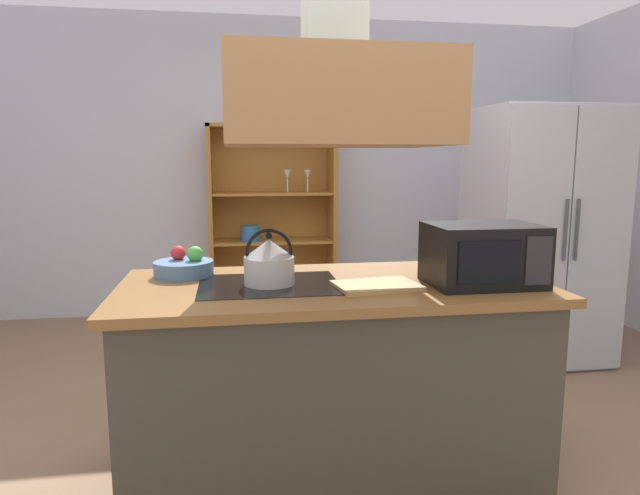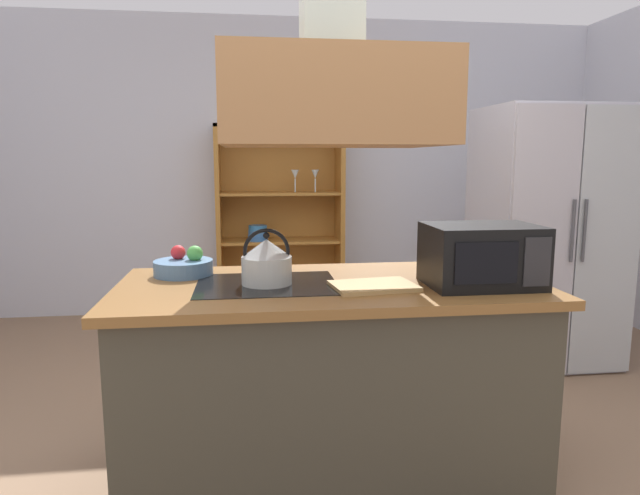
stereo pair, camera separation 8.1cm
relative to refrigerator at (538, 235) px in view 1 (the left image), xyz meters
name	(u,v)px [view 1 (the left image)]	position (x,y,z in m)	size (l,w,h in m)	color
ground_plane	(331,478)	(-1.74, -1.35, -0.89)	(7.80, 7.80, 0.00)	#8A6A4F
wall_back	(275,168)	(-1.74, 1.65, 0.46)	(6.00, 0.12, 2.70)	silver
kitchen_island	(332,380)	(-1.73, -1.30, -0.44)	(1.84, 0.88, 0.90)	#403C30
range_hood	(333,75)	(-1.73, -1.30, 0.88)	(0.90, 0.70, 1.21)	#AB7746
refrigerator	(538,235)	(0.00, 0.00, 0.00)	(0.90, 0.77, 1.79)	silver
dish_cabinet	(272,233)	(-1.80, 1.43, -0.13)	(1.14, 0.40, 1.73)	#AB702D
kettle	(269,262)	(-2.00, -1.30, 0.11)	(0.22, 0.22, 0.24)	beige
cutting_board	(377,286)	(-1.57, -1.43, 0.02)	(0.34, 0.24, 0.02)	tan
microwave	(483,255)	(-1.10, -1.44, 0.14)	(0.46, 0.35, 0.26)	black
fruit_bowl	(184,267)	(-2.38, -1.06, 0.05)	(0.27, 0.27, 0.14)	#4C7299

